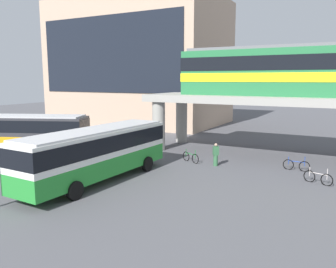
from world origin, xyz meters
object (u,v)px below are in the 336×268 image
Objects in this scene: bicycle_silver at (318,178)px; bicycle_green at (191,157)px; station_building at (140,63)px; bicycle_blue at (296,165)px; pedestrian_at_kerb at (216,155)px; train at (328,70)px; bus_secondary at (20,130)px; bus_main at (97,149)px.

bicycle_silver is 1.03× the size of bicycle_green.
station_building is at bearing 131.32° from bicycle_green.
bicycle_blue is 1.09× the size of pedestrian_at_kerb.
bicycle_blue is at bearing 14.77° from pedestrian_at_kerb.
train reaches higher than bicycle_silver.
bicycle_blue is at bearing 121.73° from bicycle_silver.
train is at bearing 22.11° from bus_secondary.
station_building is at bearing 134.33° from pedestrian_at_kerb.
train is 12.60× the size of bicycle_blue.
train is 17.51m from bus_main.
bicycle_blue is 5.48m from pedestrian_at_kerb.
bicycle_blue is at bearing -36.54° from station_building.
station_building is at bearing 117.81° from bus_main.
station_building is 13.52× the size of bicycle_silver.
station_building is at bearing 143.46° from bicycle_blue.
bus_main is at bearing -153.79° from bicycle_silver.
bus_main is 6.53× the size of bicycle_silver.
station_building is 14.08× the size of pedestrian_at_kerb.
station_building is 31.02m from bicycle_blue.
bus_main is 7.93m from bicycle_green.
bicycle_green is at bearing 174.43° from pedestrian_at_kerb.
bicycle_green is at bearing 68.08° from bus_main.
bus_main is 1.00× the size of bus_secondary.
bus_main is 13.29m from bicycle_silver.
bicycle_blue is (-1.25, -3.90, -6.45)m from train.
bicycle_green is (16.74, -19.04, -8.00)m from station_building.
bus_main is at bearing -140.67° from bicycle_blue.
bus_main is 8.66m from pedestrian_at_kerb.
bus_main is 13.34m from bicycle_blue.
bus_main is at bearing -133.09° from train.
train reaches higher than bus_main.
pedestrian_at_kerb is at bearing 13.45° from bus_secondary.
bus_secondary reaches higher than bicycle_blue.
bicycle_green is at bearing -170.77° from bicycle_blue.
train is at bearing -28.84° from station_building.
bicycle_blue is at bearing -107.83° from train.
station_building reaches higher than bicycle_green.
train is 13.22× the size of bicycle_silver.
bus_secondary is 22.83m from bicycle_silver.
station_building is 2.07× the size of bus_main.
bus_secondary is at bearing -173.46° from bicycle_silver.
bus_main and bus_secondary have the same top height.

